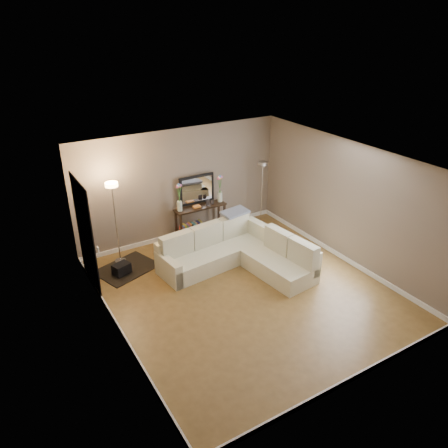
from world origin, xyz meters
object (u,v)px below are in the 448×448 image
floor_lamp_lit (114,207)px  floor_lamp_unlit (262,181)px  sectional_sofa (236,252)px  console_table (198,220)px

floor_lamp_lit → floor_lamp_unlit: (3.69, -0.01, -0.12)m
sectional_sofa → console_table: bearing=92.5°
floor_lamp_unlit → console_table: bearing=173.7°
sectional_sofa → floor_lamp_lit: size_ratio=1.46×
console_table → sectional_sofa: bearing=-87.5°
console_table → floor_lamp_unlit: (1.70, -0.19, 0.72)m
sectional_sofa → floor_lamp_lit: floor_lamp_lit is taller
floor_lamp_lit → console_table: bearing=5.1°
floor_lamp_lit → floor_lamp_unlit: bearing=-0.2°
floor_lamp_lit → sectional_sofa: bearing=-34.6°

